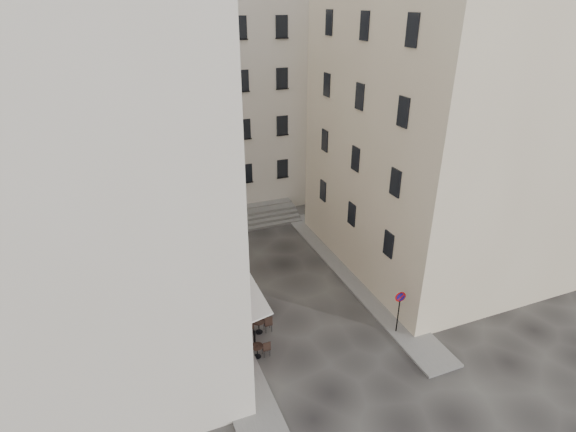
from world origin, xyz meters
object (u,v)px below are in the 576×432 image
no_parking_sign (400,304)px  bistro_table_b (259,325)px  bistro_table_a (257,350)px  pedestrian (248,317)px

no_parking_sign → bistro_table_b: (-6.64, 2.67, -1.33)m
bistro_table_a → pedestrian: 2.06m
no_parking_sign → bistro_table_a: size_ratio=2.06×
no_parking_sign → bistro_table_a: bearing=179.2°
no_parking_sign → bistro_table_b: no_parking_sign is taller
no_parking_sign → pedestrian: no_parking_sign is taller
bistro_table_b → pedestrian: 0.70m
no_parking_sign → pedestrian: size_ratio=1.40×
no_parking_sign → bistro_table_a: no_parking_sign is taller
bistro_table_a → bistro_table_b: bistro_table_b is taller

